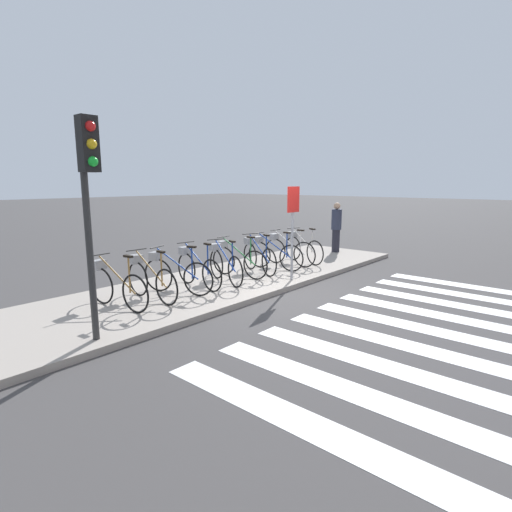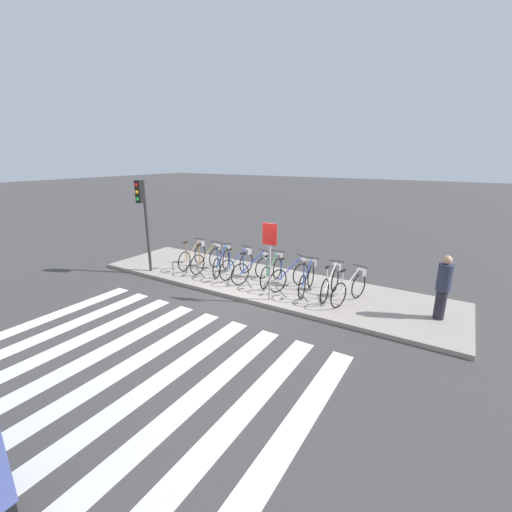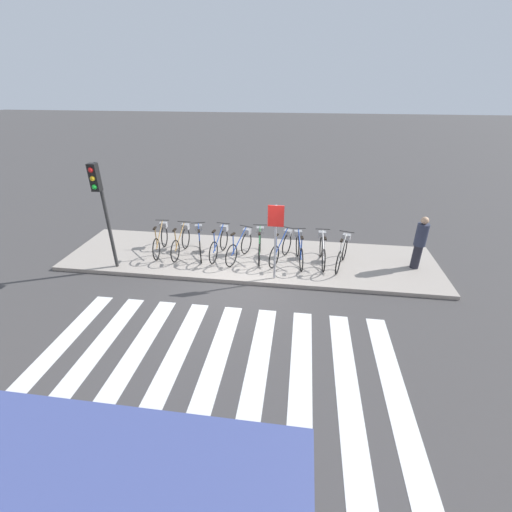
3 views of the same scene
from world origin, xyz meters
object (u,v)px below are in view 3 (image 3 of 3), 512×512
at_px(parked_bicycle_6, 282,247).
at_px(parked_bicycle_9, 342,252).
at_px(parked_bicycle_7, 299,249).
at_px(parked_bicycle_8, 322,249).
at_px(parked_bicycle_3, 220,242).
at_px(traffic_light, 100,195).
at_px(parked_bicycle_4, 240,246).
at_px(pedestrian, 420,242).
at_px(parked_bicycle_2, 200,242).
at_px(parked_bicycle_5, 260,244).
at_px(parked_bicycle_0, 161,239).
at_px(parked_bicycle_1, 181,241).
at_px(sign_post, 276,230).

distance_m(parked_bicycle_6, parked_bicycle_9, 1.90).
height_order(parked_bicycle_6, parked_bicycle_9, same).
bearing_deg(parked_bicycle_9, parked_bicycle_7, 177.72).
bearing_deg(parked_bicycle_8, parked_bicycle_3, 178.78).
bearing_deg(parked_bicycle_8, traffic_light, -168.85).
relative_size(parked_bicycle_4, pedestrian, 0.98).
height_order(parked_bicycle_6, parked_bicycle_8, same).
xyz_separation_m(parked_bicycle_2, parked_bicycle_7, (3.27, -0.06, 0.00)).
distance_m(parked_bicycle_4, parked_bicycle_9, 3.22).
height_order(parked_bicycle_5, parked_bicycle_8, same).
xyz_separation_m(parked_bicycle_8, traffic_light, (-6.36, -1.25, 1.87)).
bearing_deg(parked_bicycle_6, parked_bicycle_0, 179.32).
relative_size(parked_bicycle_9, pedestrian, 0.99).
bearing_deg(parked_bicycle_2, parked_bicycle_8, -0.24).
bearing_deg(parked_bicycle_0, parked_bicycle_1, -3.38).
relative_size(parked_bicycle_2, parked_bicycle_6, 1.01).
bearing_deg(parked_bicycle_8, sign_post, -139.54).
bearing_deg(sign_post, parked_bicycle_1, 159.28).
height_order(parked_bicycle_3, parked_bicycle_4, same).
bearing_deg(sign_post, parked_bicycle_5, 114.95).
distance_m(parked_bicycle_0, parked_bicycle_1, 0.73).
xyz_separation_m(parked_bicycle_0, parked_bicycle_3, (2.02, 0.01, 0.00)).
bearing_deg(parked_bicycle_8, parked_bicycle_6, 179.49).
xyz_separation_m(parked_bicycle_6, parked_bicycle_8, (1.28, -0.01, 0.00)).
height_order(parked_bicycle_5, pedestrian, pedestrian).
distance_m(parked_bicycle_0, parked_bicycle_8, 5.35).
distance_m(parked_bicycle_1, parked_bicycle_6, 3.34).
relative_size(parked_bicycle_0, parked_bicycle_2, 1.04).
xyz_separation_m(parked_bicycle_6, parked_bicycle_9, (1.89, -0.11, 0.00)).
height_order(parked_bicycle_4, pedestrian, pedestrian).
bearing_deg(parked_bicycle_1, pedestrian, 0.21).
relative_size(parked_bicycle_2, traffic_light, 0.51).
relative_size(parked_bicycle_3, parked_bicycle_5, 1.00).
bearing_deg(parked_bicycle_7, parked_bicycle_6, 174.54).
bearing_deg(parked_bicycle_7, parked_bicycle_3, 177.53).
bearing_deg(parked_bicycle_2, parked_bicycle_6, -0.11).
bearing_deg(parked_bicycle_0, parked_bicycle_7, -1.25).
height_order(parked_bicycle_0, sign_post, sign_post).
bearing_deg(sign_post, parked_bicycle_3, 146.57).
distance_m(parked_bicycle_8, traffic_light, 6.75).
height_order(parked_bicycle_7, parked_bicycle_8, same).
distance_m(parked_bicycle_3, traffic_light, 3.80).
bearing_deg(parked_bicycle_8, parked_bicycle_1, 179.79).
xyz_separation_m(parked_bicycle_4, parked_bicycle_5, (0.60, 0.17, 0.00)).
bearing_deg(parked_bicycle_6, parked_bicycle_4, -176.14).
distance_m(parked_bicycle_5, traffic_light, 4.93).
bearing_deg(parked_bicycle_4, parked_bicycle_6, 3.86).
height_order(parked_bicycle_1, pedestrian, pedestrian).
xyz_separation_m(parked_bicycle_1, parked_bicycle_5, (2.61, 0.07, 0.00)).
height_order(parked_bicycle_0, parked_bicycle_2, same).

